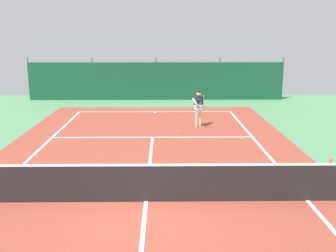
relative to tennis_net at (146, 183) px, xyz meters
The scene contains 9 objects.
ground_plane 0.51m from the tennis_net, ahead, with size 36.00×36.00×0.00m, color #4C8456.
court_surface 0.51m from the tennis_net, ahead, with size 11.02×26.60×0.01m.
tennis_net is the anchor object (origin of this frame).
back_fence 16.46m from the tennis_net, 90.00° to the left, with size 16.30×0.98×2.70m.
tennis_player 8.62m from the tennis_net, 76.20° to the left, with size 0.55×0.83×1.64m.
tennis_ball_near_player 7.10m from the tennis_net, 59.16° to the left, with size 0.07×0.07×0.07m, color #CCDB33.
tennis_ball_midcourt 7.54m from the tennis_net, 81.56° to the left, with size 0.07×0.07×0.07m, color #CCDB33.
parked_car 18.98m from the tennis_net, 84.02° to the left, with size 2.41×4.39×1.68m.
water_bottle 6.45m from the tennis_net, 25.14° to the left, with size 0.08×0.08×0.24m, color #D84C38.
Camera 1 is at (0.43, -9.37, 4.15)m, focal length 42.46 mm.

